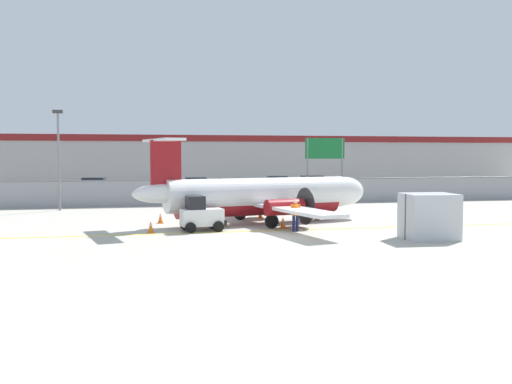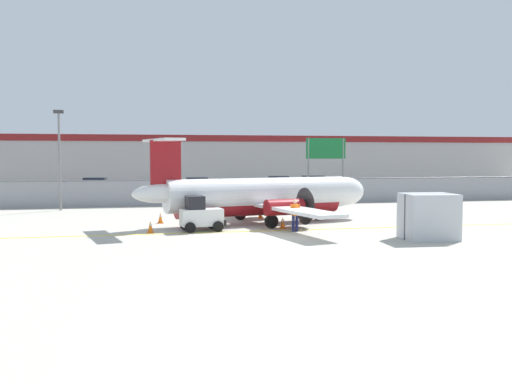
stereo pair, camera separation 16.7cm
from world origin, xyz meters
TOP-DOWN VIEW (x-y plane):
  - ground_plane at (0.00, 2.00)m, footprint 140.00×140.00m
  - perimeter_fence at (0.00, 18.00)m, footprint 98.00×0.10m
  - parking_lot_strip at (0.00, 29.50)m, footprint 98.00×17.00m
  - background_building at (0.00, 47.99)m, footprint 91.00×8.10m
  - commuter_airplane at (-0.20, 5.33)m, footprint 14.73×15.96m
  - baggage_tug at (-4.23, 2.71)m, footprint 2.45×1.63m
  - ground_crew_worker at (0.64, 1.44)m, footprint 0.55×0.38m
  - cargo_container at (6.16, -2.53)m, footprint 2.51×2.13m
  - traffic_cone_near_left at (-6.19, 6.59)m, footprint 0.36×0.36m
  - traffic_cone_near_right at (0.33, 2.86)m, footprint 0.36×0.36m
  - traffic_cone_far_left at (-6.87, 2.49)m, footprint 0.36×0.36m
  - traffic_cone_far_right at (0.19, 8.02)m, footprint 0.36×0.36m
  - parked_car_0 at (-15.00, 24.79)m, footprint 4.34×2.31m
  - parked_car_1 at (-11.64, 33.54)m, footprint 4.39×2.43m
  - parked_car_2 at (-5.26, 26.79)m, footprint 4.39×2.43m
  - parked_car_3 at (-1.29, 31.90)m, footprint 4.28×2.17m
  - parked_car_4 at (1.61, 28.33)m, footprint 4.32×2.26m
  - parked_car_5 at (7.61, 33.46)m, footprint 4.39×2.45m
  - parked_car_6 at (11.81, 33.90)m, footprint 4.32×2.25m
  - parked_car_7 at (14.04, 27.68)m, footprint 4.22×2.04m
  - apron_light_pole at (-13.00, 15.96)m, footprint 0.70×0.30m
  - highway_sign at (8.73, 20.29)m, footprint 3.60×0.14m

SIDE VIEW (x-z plane):
  - ground_plane at x=0.00m, z-range 0.00..0.01m
  - parking_lot_strip at x=0.00m, z-range 0.00..0.12m
  - traffic_cone_near_left at x=-6.19m, z-range -0.01..0.63m
  - traffic_cone_near_right at x=0.33m, z-range -0.01..0.63m
  - traffic_cone_far_left at x=-6.87m, z-range -0.01..0.63m
  - traffic_cone_far_right at x=0.19m, z-range -0.01..0.63m
  - baggage_tug at x=-4.23m, z-range -0.08..1.80m
  - parked_car_0 at x=-15.00m, z-range 0.10..1.68m
  - parked_car_1 at x=-11.64m, z-range 0.10..1.68m
  - parked_car_2 at x=-5.26m, z-range 0.10..1.68m
  - parked_car_3 at x=-1.29m, z-range 0.10..1.68m
  - parked_car_4 at x=1.61m, z-range 0.10..1.68m
  - parked_car_5 at x=7.61m, z-range 0.10..1.68m
  - parked_car_6 at x=11.81m, z-range 0.10..1.68m
  - parked_car_7 at x=14.04m, z-range 0.10..1.68m
  - ground_crew_worker at x=0.64m, z-range 0.10..1.80m
  - cargo_container at x=6.16m, z-range 0.00..2.20m
  - perimeter_fence at x=0.00m, z-range 0.07..2.17m
  - commuter_airplane at x=-0.20m, z-range -0.86..4.06m
  - background_building at x=0.00m, z-range 0.01..6.51m
  - highway_sign at x=8.73m, z-range 1.39..6.89m
  - apron_light_pole at x=-13.00m, z-range 0.67..7.94m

